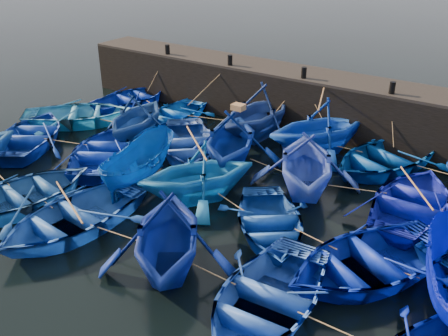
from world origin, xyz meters
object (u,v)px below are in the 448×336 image
Objects in this scene: boat_8 at (186,143)px; wooden_crate at (238,107)px; boat_0 at (133,98)px; boat_13 at (31,134)px.

boat_8 is 3.25m from wooden_crate.
boat_8 is at bearing 161.06° from boat_0.
boat_0 is 9.45m from wooden_crate.
wooden_crate reaches higher than boat_0.
boat_0 is 6.96m from boat_8.
wooden_crate is at bearing 168.28° from boat_13.
boat_8 is at bearing -176.86° from wooden_crate.
boat_0 is 6.35m from boat_13.
wooden_crate is at bearing 169.05° from boat_0.
wooden_crate is (2.51, 0.14, 2.06)m from boat_8.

